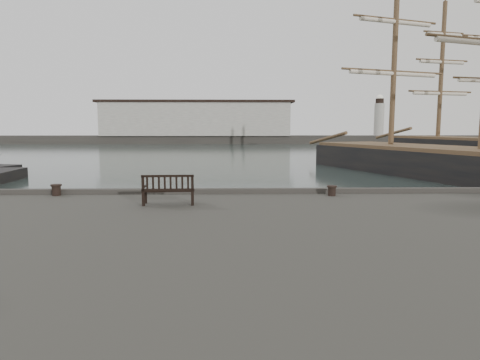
% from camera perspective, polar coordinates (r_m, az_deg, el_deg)
% --- Properties ---
extents(ground, '(400.00, 400.00, 0.00)m').
position_cam_1_polar(ground, '(16.26, -2.93, -7.16)').
color(ground, black).
rests_on(ground, ground).
extents(breakwater, '(140.00, 9.50, 12.20)m').
position_cam_1_polar(breakwater, '(107.87, -4.03, 7.16)').
color(breakwater, '#383530').
rests_on(breakwater, ground).
extents(bench, '(1.64, 0.64, 0.93)m').
position_cam_1_polar(bench, '(13.66, -9.50, -2.01)').
color(bench, black).
rests_on(bench, quay).
extents(bollard_left, '(0.47, 0.47, 0.40)m').
position_cam_1_polar(bollard_left, '(16.62, -23.30, -1.22)').
color(bollard_left, black).
rests_on(bollard_left, quay).
extents(bollard_right, '(0.44, 0.44, 0.36)m').
position_cam_1_polar(bollard_right, '(15.57, 12.14, -1.40)').
color(bollard_right, black).
rests_on(bollard_right, quay).
extents(tall_ship_main, '(18.04, 35.68, 26.46)m').
position_cam_1_polar(tall_ship_main, '(36.17, 29.32, 0.88)').
color(tall_ship_main, black).
rests_on(tall_ship_main, ground).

